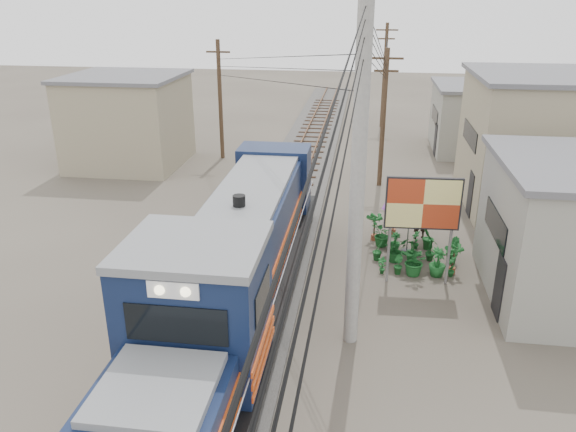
# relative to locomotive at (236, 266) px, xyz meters

# --- Properties ---
(ground) EXTENTS (120.00, 120.00, 0.00)m
(ground) POSITION_rel_locomotive_xyz_m (0.00, -0.15, -1.83)
(ground) COLOR #473F35
(ground) RESTS_ON ground
(ballast) EXTENTS (3.60, 70.00, 0.16)m
(ballast) POSITION_rel_locomotive_xyz_m (0.00, 9.85, -1.75)
(ballast) COLOR #595651
(ballast) RESTS_ON ground
(track) EXTENTS (1.15, 70.00, 0.12)m
(track) POSITION_rel_locomotive_xyz_m (0.00, 9.85, -1.57)
(track) COLOR #51331E
(track) RESTS_ON ground
(locomotive) EXTENTS (3.15, 17.17, 4.26)m
(locomotive) POSITION_rel_locomotive_xyz_m (0.00, 0.00, 0.00)
(locomotive) COLOR black
(locomotive) RESTS_ON ground
(utility_pole_main) EXTENTS (0.40, 0.40, 10.00)m
(utility_pole_main) POSITION_rel_locomotive_xyz_m (3.50, -0.65, 3.17)
(utility_pole_main) COLOR #9E9B93
(utility_pole_main) RESTS_ON ground
(wooden_pole_mid) EXTENTS (1.60, 0.24, 7.00)m
(wooden_pole_mid) POSITION_rel_locomotive_xyz_m (4.50, 13.85, 1.84)
(wooden_pole_mid) COLOR #4C3826
(wooden_pole_mid) RESTS_ON ground
(wooden_pole_far) EXTENTS (1.60, 0.24, 7.50)m
(wooden_pole_far) POSITION_rel_locomotive_xyz_m (4.80, 27.85, 2.10)
(wooden_pole_far) COLOR #4C3826
(wooden_pole_far) RESTS_ON ground
(wooden_pole_left) EXTENTS (1.60, 0.24, 7.00)m
(wooden_pole_left) POSITION_rel_locomotive_xyz_m (-5.00, 17.85, 1.84)
(wooden_pole_left) COLOR #4C3826
(wooden_pole_left) RESTS_ON ground
(power_lines) EXTENTS (9.65, 19.00, 3.30)m
(power_lines) POSITION_rel_locomotive_xyz_m (-0.14, 8.34, 5.73)
(power_lines) COLOR black
(power_lines) RESTS_ON ground
(shophouse_mid) EXTENTS (8.40, 7.35, 6.20)m
(shophouse_mid) POSITION_rel_locomotive_xyz_m (12.50, 11.85, 1.28)
(shophouse_mid) COLOR gray
(shophouse_mid) RESTS_ON ground
(shophouse_back) EXTENTS (6.30, 6.30, 4.20)m
(shophouse_back) POSITION_rel_locomotive_xyz_m (11.00, 21.85, 0.27)
(shophouse_back) COLOR gray
(shophouse_back) RESTS_ON ground
(shophouse_left) EXTENTS (6.30, 6.30, 5.20)m
(shophouse_left) POSITION_rel_locomotive_xyz_m (-10.00, 15.85, 0.78)
(shophouse_left) COLOR gray
(shophouse_left) RESTS_ON ground
(billboard) EXTENTS (2.50, 0.23, 3.86)m
(billboard) POSITION_rel_locomotive_xyz_m (5.66, 3.18, 1.02)
(billboard) COLOR #99999E
(billboard) RESTS_ON ground
(market_umbrella) EXTENTS (2.56, 2.56, 2.43)m
(market_umbrella) POSITION_rel_locomotive_xyz_m (5.47, 5.56, 0.30)
(market_umbrella) COLOR black
(market_umbrella) RESTS_ON ground
(vendor) EXTENTS (0.75, 0.61, 1.77)m
(vendor) POSITION_rel_locomotive_xyz_m (6.04, 7.07, -0.95)
(vendor) COLOR black
(vendor) RESTS_ON ground
(plant_nursery) EXTENTS (3.36, 3.53, 1.11)m
(plant_nursery) POSITION_rel_locomotive_xyz_m (5.55, 4.76, -1.34)
(plant_nursery) COLOR #195A23
(plant_nursery) RESTS_ON ground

